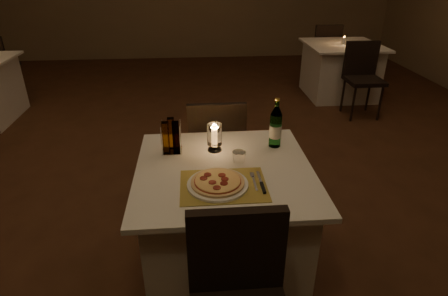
{
  "coord_description": "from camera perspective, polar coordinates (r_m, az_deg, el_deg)",
  "views": [
    {
      "loc": [
        0.1,
        -2.61,
        1.8
      ],
      "look_at": [
        0.26,
        -0.77,
        0.86
      ],
      "focal_mm": 30.0,
      "sensor_mm": 36.0,
      "label": 1
    }
  ],
  "objects": [
    {
      "name": "chair_near",
      "position": [
        1.68,
        2.27,
        -21.22
      ],
      "size": [
        0.42,
        0.42,
        0.9
      ],
      "color": "black",
      "rests_on": "ground"
    },
    {
      "name": "neighbor_chair_ra",
      "position": [
        5.02,
        20.35,
        10.87
      ],
      "size": [
        0.42,
        0.42,
        0.9
      ],
      "color": "black",
      "rests_on": "ground"
    },
    {
      "name": "knife",
      "position": [
        1.96,
        5.84,
        -5.7
      ],
      "size": [
        0.02,
        0.22,
        0.01
      ],
      "color": "black",
      "rests_on": "placemat"
    },
    {
      "name": "neighbor_table_right",
      "position": [
        5.69,
        17.22,
        11.28
      ],
      "size": [
        1.0,
        1.0,
        0.74
      ],
      "color": "silver",
      "rests_on": "ground"
    },
    {
      "name": "water_bottle",
      "position": [
        2.34,
        7.86,
        3.13
      ],
      "size": [
        0.08,
        0.08,
        0.32
      ],
      "color": "#62B665",
      "rests_on": "main_table"
    },
    {
      "name": "hurricane_candle",
      "position": [
        2.27,
        -1.46,
        1.94
      ],
      "size": [
        0.09,
        0.09,
        0.17
      ],
      "color": "white",
      "rests_on": "main_table"
    },
    {
      "name": "chair_far",
      "position": [
        2.84,
        -1.19,
        0.75
      ],
      "size": [
        0.42,
        0.42,
        0.9
      ],
      "color": "black",
      "rests_on": "ground"
    },
    {
      "name": "plate",
      "position": [
        1.96,
        -0.97,
        -5.56
      ],
      "size": [
        0.32,
        0.32,
        0.01
      ],
      "primitive_type": "cylinder",
      "color": "white",
      "rests_on": "placemat"
    },
    {
      "name": "fork",
      "position": [
        2.01,
        4.55,
        -4.9
      ],
      "size": [
        0.02,
        0.18,
        0.0
      ],
      "color": "silver",
      "rests_on": "placemat"
    },
    {
      "name": "main_table",
      "position": [
        2.32,
        0.04,
        -10.96
      ],
      "size": [
        1.0,
        1.0,
        0.74
      ],
      "color": "silver",
      "rests_on": "ground"
    },
    {
      "name": "tumbler",
      "position": [
        2.15,
        2.3,
        -1.53
      ],
      "size": [
        0.08,
        0.08,
        0.08
      ],
      "primitive_type": null,
      "color": "white",
      "rests_on": "main_table"
    },
    {
      "name": "pizza",
      "position": [
        1.95,
        -0.98,
        -5.16
      ],
      "size": [
        0.28,
        0.28,
        0.02
      ],
      "color": "#D8B77F",
      "rests_on": "plate"
    },
    {
      "name": "neighbor_chair_rb",
      "position": [
        6.3,
        15.13,
        14.64
      ],
      "size": [
        0.42,
        0.42,
        0.9
      ],
      "color": "black",
      "rests_on": "ground"
    },
    {
      "name": "neighbor_candle_right",
      "position": [
        5.6,
        17.81,
        15.35
      ],
      "size": [
        0.03,
        0.03,
        0.11
      ],
      "color": "white",
      "rests_on": "neighbor_table_right"
    },
    {
      "name": "cruet_caddy",
      "position": [
        2.28,
        -8.05,
        1.6
      ],
      "size": [
        0.12,
        0.12,
        0.21
      ],
      "color": "white",
      "rests_on": "main_table"
    },
    {
      "name": "floor",
      "position": [
        3.18,
        -5.85,
        -7.91
      ],
      "size": [
        8.0,
        10.0,
        0.02
      ],
      "primitive_type": "cube",
      "color": "#4A2917",
      "rests_on": "ground"
    },
    {
      "name": "placemat",
      "position": [
        1.96,
        -0.09,
        -5.74
      ],
      "size": [
        0.45,
        0.34,
        0.0
      ],
      "primitive_type": "cube",
      "color": "#A18A38",
      "rests_on": "main_table"
    }
  ]
}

